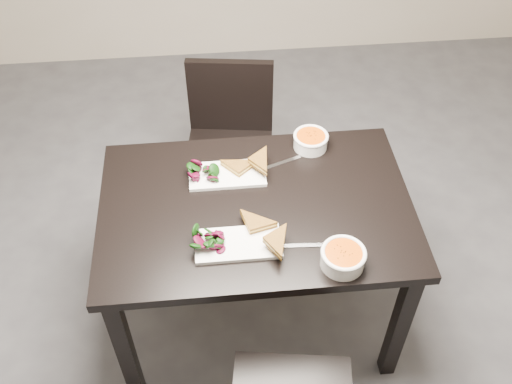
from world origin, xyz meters
The scene contains 13 objects.
ground centered at (0.00, 0.00, 0.00)m, with size 5.00×5.00×0.00m, color #47474C.
table centered at (0.20, 0.25, 0.65)m, with size 1.20×0.80×0.75m.
chair_far centered at (0.13, 0.97, 0.48)m, with size 0.47×0.47×0.85m.
plate_near centered at (0.11, 0.06, 0.76)m, with size 0.31×0.15×0.02m, color white.
sandwich_near centered at (0.18, 0.08, 0.79)m, with size 0.15×0.12×0.05m, color #8D5D1D, non-canonical shape.
salad_near centered at (0.01, 0.06, 0.79)m, with size 0.10×0.09×0.04m, color black, non-canonical shape.
soup_bowl_near centered at (0.47, -0.06, 0.79)m, with size 0.16×0.16×0.07m.
cutlery_near centered at (0.32, 0.04, 0.75)m, with size 0.18×0.02×0.00m, color silver.
plate_far centered at (0.10, 0.42, 0.76)m, with size 0.30×0.15×0.02m, color white.
sandwich_far centered at (0.16, 0.40, 0.79)m, with size 0.15×0.11×0.05m, color #8D5D1D, non-canonical shape.
salad_far centered at (0.00, 0.42, 0.79)m, with size 0.10×0.09×0.04m, color black, non-canonical shape.
soup_bowl_far centered at (0.45, 0.56, 0.79)m, with size 0.15×0.15×0.07m.
cutlery_far centered at (0.32, 0.47, 0.75)m, with size 0.18×0.02×0.00m, color silver.
Camera 1 is at (0.05, -1.25, 2.38)m, focal length 40.81 mm.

